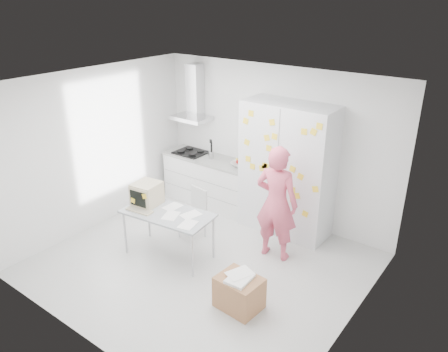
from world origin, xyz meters
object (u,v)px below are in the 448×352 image
Objects in this scene: desk at (154,202)px; chair at (195,210)px; person at (276,203)px; cardboard_box at (239,292)px.

desk is 1.71× the size of chair.
desk is (-1.58, -0.96, -0.07)m from person.
person is 1.25× the size of desk.
chair is 1.93m from cardboard_box.
person is 1.45m from chair.
chair is at bearing 65.61° from desk.
person reaches higher than chair.
cardboard_box is at bearing 93.76° from person.
person is 1.85m from desk.
chair is at bearing 147.46° from cardboard_box.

